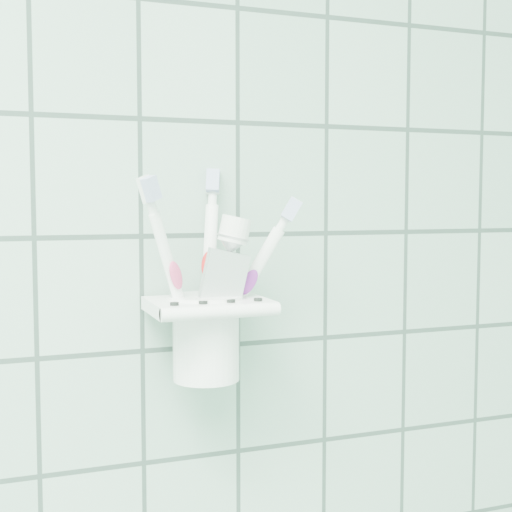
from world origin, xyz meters
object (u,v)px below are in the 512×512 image
Objects in this scene: toothbrush_orange at (198,270)px; toothbrush_blue at (203,267)px; holder_bracket at (207,307)px; cup at (206,333)px; toothpaste_tube at (203,282)px; toothbrush_pink at (199,269)px.

toothbrush_blue is at bearing -71.35° from toothbrush_orange.
toothbrush_blue reaches higher than toothbrush_orange.
toothbrush_orange is at bearing 107.56° from holder_bracket.
toothbrush_orange reaches higher than cup.
toothbrush_blue is 1.25× the size of toothpaste_tube.
cup is at bearing 82.76° from toothbrush_blue.
toothpaste_tube is at bearing -123.76° from toothbrush_pink.
cup is 0.06m from toothbrush_pink.
cup is at bearing 63.97° from toothpaste_tube.
toothbrush_pink reaches higher than toothbrush_orange.
holder_bracket is 0.70× the size of toothpaste_tube.
toothpaste_tube is (-0.00, -0.02, -0.01)m from toothbrush_orange.
holder_bracket is 0.04m from toothbrush_blue.
holder_bracket is at bearing -85.40° from toothbrush_pink.
cup is (-0.00, 0.00, -0.03)m from holder_bracket.
toothbrush_blue reaches higher than toothbrush_pink.
toothbrush_blue is 0.01m from toothpaste_tube.
toothbrush_pink reaches higher than holder_bracket.
holder_bracket is at bearing -52.05° from toothbrush_orange.
toothbrush_orange is at bearing 110.39° from cup.
toothpaste_tube is (-0.01, -0.01, 0.05)m from cup.
holder_bracket is at bearing 67.14° from toothbrush_blue.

